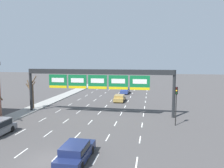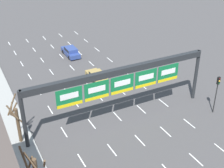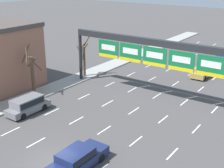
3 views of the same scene
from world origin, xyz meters
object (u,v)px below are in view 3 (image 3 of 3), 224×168
car_navy (78,158)px  tree_bare_second (84,57)px  car_gold (202,72)px  sign_gantry (156,50)px  suv_grey (28,104)px  car_blue (224,55)px  tree_bare_closest (32,71)px

car_navy → tree_bare_second: (-13.05, 16.11, 1.90)m
car_gold → tree_bare_second: (-12.89, -8.98, 1.99)m
car_navy → sign_gantry: bearing=97.1°
sign_gantry → suv_grey: (-8.38, -10.72, -4.60)m
car_navy → car_blue: car_blue is taller
car_blue → tree_bare_second: tree_bare_second is taller
car_navy → suv_grey: 11.05m
car_gold → car_blue: bearing=90.9°
suv_grey → tree_bare_second: size_ratio=0.86×
tree_bare_closest → suv_grey: bearing=-48.1°
suv_grey → car_blue: bearing=72.3°
sign_gantry → suv_grey: sign_gantry is taller
sign_gantry → car_gold: bearing=80.6°
car_blue → suv_grey: (-9.91, -30.98, 0.11)m
car_blue → sign_gantry: bearing=-94.3°
car_navy → car_gold: bearing=90.4°
car_gold → car_blue: (-0.16, 10.05, 0.09)m
tree_bare_closest → tree_bare_second: (0.31, 8.46, -0.17)m
car_blue → suv_grey: 32.52m
tree_bare_second → suv_grey: bearing=-76.7°
car_navy → tree_bare_closest: 15.54m
car_gold → tree_bare_closest: 21.98m
suv_grey → tree_bare_closest: size_ratio=0.80×
car_blue → tree_bare_second: bearing=-123.8°
car_blue → tree_bare_second: size_ratio=0.92×
sign_gantry → car_blue: bearing=85.7°
car_blue → tree_bare_closest: 30.49m
tree_bare_closest → tree_bare_second: tree_bare_closest is taller
suv_grey → tree_bare_second: 12.41m
suv_grey → car_gold: bearing=64.3°
car_navy → tree_bare_second: tree_bare_second is taller
sign_gantry → car_gold: 11.40m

